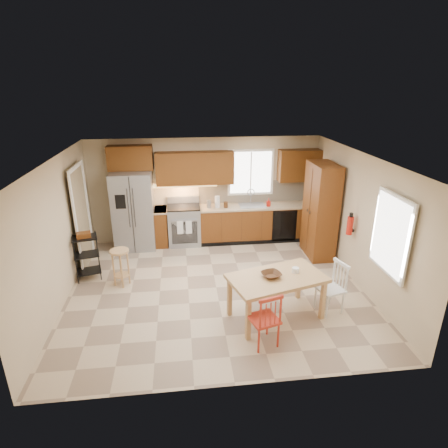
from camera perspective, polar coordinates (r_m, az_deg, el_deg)
floor at (r=7.31m, az=-1.19°, el=-9.64°), size 5.50×5.50×0.00m
ceiling at (r=6.41m, az=-1.36°, el=9.96°), size 5.50×5.00×0.02m
wall_back at (r=9.12m, az=-2.83°, el=5.26°), size 5.50×0.02×2.50m
wall_front at (r=4.55m, az=1.93°, el=-12.09°), size 5.50×0.02×2.50m
wall_left at (r=7.07m, az=-24.06°, el=-1.43°), size 0.02×5.00×2.50m
wall_right at (r=7.52m, az=20.06°, el=0.46°), size 0.02×5.00×2.50m
refrigerator at (r=8.91m, az=-13.58°, el=2.00°), size 0.92×0.75×1.82m
range_stove at (r=9.06m, az=-6.07°, el=-0.24°), size 0.76×0.63×0.92m
base_cabinet_narrow at (r=9.09m, az=-9.54°, el=-0.41°), size 0.30×0.60×0.90m
base_cabinet_run at (r=9.27m, az=5.37°, el=0.23°), size 2.92×0.60×0.90m
dishwasher at (r=9.14m, az=9.18°, el=-0.26°), size 0.60×0.02×0.78m
backsplash at (r=9.30m, az=5.16°, el=5.03°), size 2.92×0.03×0.55m
upper_over_fridge at (r=8.80m, az=-14.11°, el=9.76°), size 1.00×0.35×0.55m
upper_left_block at (r=8.80m, az=-4.46°, el=8.49°), size 1.80×0.35×0.75m
upper_right_block at (r=9.24m, az=11.40°, el=8.75°), size 1.00×0.35×0.75m
window_back at (r=9.14m, az=4.09°, el=7.85°), size 1.12×0.04×1.12m
sink at (r=9.09m, az=4.29°, el=2.60°), size 0.62×0.46×0.16m
undercab_glow at (r=8.86m, az=-6.33°, el=5.88°), size 1.60×0.30×0.01m
soap_bottle at (r=9.04m, az=6.80°, el=3.29°), size 0.09×0.09×0.19m
paper_towel at (r=8.87m, az=-1.03°, el=3.40°), size 0.12×0.12×0.28m
canister_steel at (r=8.87m, az=-2.31°, el=3.04°), size 0.11×0.11×0.18m
canister_wood at (r=8.88m, az=0.28°, el=2.96°), size 0.10×0.10×0.14m
pantry at (r=8.49m, az=14.47°, el=1.95°), size 0.50×0.95×2.10m
fire_extinguisher at (r=7.65m, az=18.64°, el=-0.23°), size 0.12×0.12×0.36m
window_right at (r=6.49m, az=24.10°, el=-1.48°), size 0.04×1.02×1.32m
doorway at (r=8.28m, az=-20.92°, el=0.73°), size 0.04×0.95×2.10m
dining_table at (r=6.37m, az=7.90°, el=-11.00°), size 1.71×1.25×0.75m
chair_red at (r=5.73m, az=6.09°, el=-14.06°), size 0.52×0.52×0.90m
chair_white at (r=6.66m, az=15.87°, el=-9.38°), size 0.52×0.52×0.90m
table_bowl at (r=6.16m, az=7.21°, el=-8.06°), size 0.38×0.38×0.08m
table_jar at (r=6.33m, az=10.82°, el=-7.11°), size 0.14×0.14×0.13m
bar_stool at (r=7.50m, az=-15.42°, el=-6.42°), size 0.39×0.39×0.74m
utility_cart at (r=7.90m, az=-20.16°, el=-4.74°), size 0.54×0.47×0.94m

